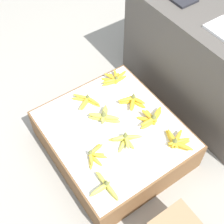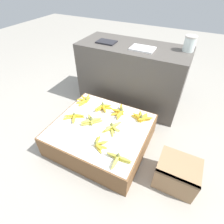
% 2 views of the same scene
% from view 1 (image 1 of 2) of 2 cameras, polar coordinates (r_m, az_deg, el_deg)
% --- Properties ---
extents(ground_plane, '(10.00, 10.00, 0.00)m').
position_cam_1_polar(ground_plane, '(2.39, 0.29, -6.65)').
color(ground_plane, gray).
extents(display_platform, '(0.96, 0.87, 0.26)m').
position_cam_1_polar(display_platform, '(2.28, 0.30, -4.93)').
color(display_platform, brown).
rests_on(display_platform, ground_plane).
extents(back_vendor_table, '(1.33, 0.57, 0.80)m').
position_cam_1_polar(back_vendor_table, '(2.51, 16.76, 8.69)').
color(back_vendor_table, '#4C4742').
rests_on(back_vendor_table, ground_plane).
extents(banana_bunch_front_midright, '(0.16, 0.17, 0.08)m').
position_cam_1_polar(banana_bunch_front_midright, '(2.03, -3.19, -7.92)').
color(banana_bunch_front_midright, gold).
rests_on(banana_bunch_front_midright, display_platform).
extents(banana_bunch_front_right, '(0.23, 0.15, 0.09)m').
position_cam_1_polar(banana_bunch_front_right, '(1.93, -1.26, -13.49)').
color(banana_bunch_front_right, gold).
rests_on(banana_bunch_front_right, display_platform).
extents(banana_bunch_middle_left, '(0.21, 0.17, 0.08)m').
position_cam_1_polar(banana_bunch_middle_left, '(2.30, -4.73, 2.11)').
color(banana_bunch_middle_left, gold).
rests_on(banana_bunch_middle_left, display_platform).
extents(banana_bunch_middle_midleft, '(0.19, 0.19, 0.11)m').
position_cam_1_polar(banana_bunch_middle_midleft, '(2.19, -1.42, -0.78)').
color(banana_bunch_middle_midleft, gold).
rests_on(banana_bunch_middle_midleft, display_platform).
extents(banana_bunch_middle_midright, '(0.17, 0.21, 0.10)m').
position_cam_1_polar(banana_bunch_middle_midright, '(2.09, 2.50, -5.04)').
color(banana_bunch_middle_midright, gold).
rests_on(banana_bunch_middle_midright, display_platform).
extents(banana_bunch_back_left, '(0.14, 0.24, 0.08)m').
position_cam_1_polar(banana_bunch_back_left, '(2.44, 0.42, 6.16)').
color(banana_bunch_back_left, gold).
rests_on(banana_bunch_back_left, display_platform).
extents(banana_bunch_back_midleft, '(0.17, 0.17, 0.10)m').
position_cam_1_polar(banana_bunch_back_midleft, '(2.28, 3.79, 1.97)').
color(banana_bunch_back_midleft, gold).
rests_on(banana_bunch_back_midleft, display_platform).
extents(banana_bunch_back_midright, '(0.15, 0.23, 0.11)m').
position_cam_1_polar(banana_bunch_back_midright, '(2.20, 7.20, -1.11)').
color(banana_bunch_back_midright, gold).
rests_on(banana_bunch_back_midright, display_platform).
extents(banana_bunch_back_right, '(0.24, 0.17, 0.10)m').
position_cam_1_polar(banana_bunch_back_right, '(2.12, 11.80, -5.28)').
color(banana_bunch_back_right, gold).
rests_on(banana_bunch_back_right, display_platform).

